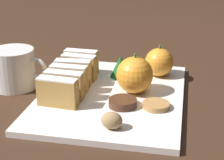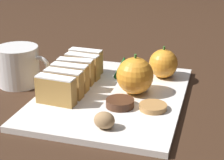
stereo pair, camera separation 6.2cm
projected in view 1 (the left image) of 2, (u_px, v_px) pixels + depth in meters
ground_plane at (112, 98)px, 0.79m from camera, size 6.00×6.00×0.00m
serving_platter at (112, 96)px, 0.79m from camera, size 0.29×0.39×0.01m
stollen_slice_front at (58, 92)px, 0.72m from camera, size 0.08×0.03×0.06m
stollen_slice_second at (64, 85)px, 0.75m from camera, size 0.08×0.03×0.06m
stollen_slice_third at (69, 79)px, 0.79m from camera, size 0.08×0.03×0.06m
stollen_slice_fourth at (73, 73)px, 0.82m from camera, size 0.08×0.03×0.06m
stollen_slice_fifth at (79, 67)px, 0.85m from camera, size 0.08×0.03×0.06m
stollen_slice_sixth at (81, 62)px, 0.88m from camera, size 0.08×0.03×0.06m
orange_near at (159, 62)px, 0.87m from camera, size 0.07×0.07×0.07m
orange_far at (135, 75)px, 0.78m from camera, size 0.08×0.08×0.09m
walnut at (112, 120)px, 0.64m from camera, size 0.04×0.03×0.03m
chocolate_cookie at (123, 103)px, 0.72m from camera, size 0.06×0.06×0.02m
gingerbread_cookie at (156, 105)px, 0.72m from camera, size 0.05×0.05×0.01m
evergreen_sprig at (122, 67)px, 0.86m from camera, size 0.05×0.05×0.05m
coffee_mug at (14, 69)px, 0.83m from camera, size 0.13×0.10×0.09m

